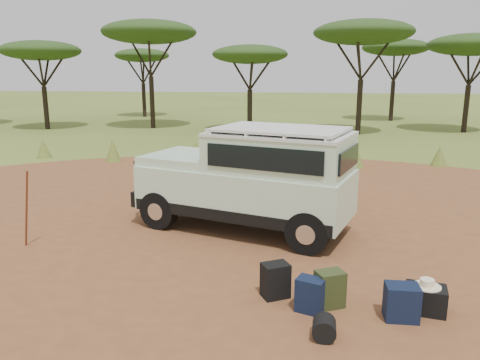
# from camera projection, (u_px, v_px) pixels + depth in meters

# --- Properties ---
(ground) EXTENTS (140.00, 140.00, 0.00)m
(ground) POSITION_uv_depth(u_px,v_px,m) (237.00, 250.00, 8.93)
(ground) COLOR #526925
(ground) RESTS_ON ground
(dirt_clearing) EXTENTS (23.00, 23.00, 0.01)m
(dirt_clearing) POSITION_uv_depth(u_px,v_px,m) (237.00, 250.00, 8.93)
(dirt_clearing) COLOR brown
(dirt_clearing) RESTS_ON ground
(grass_fringe) EXTENTS (36.60, 1.60, 0.90)m
(grass_fringe) POSITION_uv_depth(u_px,v_px,m) (275.00, 153.00, 17.19)
(grass_fringe) COLOR #526925
(grass_fringe) RESTS_ON ground
(acacia_treeline) EXTENTS (46.70, 13.20, 6.26)m
(acacia_treeline) POSITION_uv_depth(u_px,v_px,m) (301.00, 44.00, 26.83)
(acacia_treeline) COLOR black
(acacia_treeline) RESTS_ON ground
(safari_vehicle) EXTENTS (4.88, 3.09, 2.23)m
(safari_vehicle) POSITION_uv_depth(u_px,v_px,m) (251.00, 181.00, 9.84)
(safari_vehicle) COLOR silver
(safari_vehicle) RESTS_ON ground
(walking_staff) EXTENTS (0.38, 0.26, 1.55)m
(walking_staff) POSITION_uv_depth(u_px,v_px,m) (27.00, 209.00, 8.86)
(walking_staff) COLOR brown
(walking_staff) RESTS_ON ground
(backpack_black) EXTENTS (0.48, 0.44, 0.54)m
(backpack_black) POSITION_uv_depth(u_px,v_px,m) (275.00, 281.00, 7.00)
(backpack_black) COLOR black
(backpack_black) RESTS_ON ground
(backpack_navy) EXTENTS (0.45, 0.39, 0.50)m
(backpack_navy) POSITION_uv_depth(u_px,v_px,m) (310.00, 295.00, 6.58)
(backpack_navy) COLOR #111B38
(backpack_navy) RESTS_ON ground
(backpack_olive) EXTENTS (0.48, 0.43, 0.54)m
(backpack_olive) POSITION_uv_depth(u_px,v_px,m) (330.00, 289.00, 6.72)
(backpack_olive) COLOR #353C1B
(backpack_olive) RESTS_ON ground
(duffel_navy) EXTENTS (0.45, 0.35, 0.50)m
(duffel_navy) POSITION_uv_depth(u_px,v_px,m) (402.00, 302.00, 6.37)
(duffel_navy) COLOR #111B38
(duffel_navy) RESTS_ON ground
(hard_case) EXTENTS (0.61, 0.48, 0.39)m
(hard_case) POSITION_uv_depth(u_px,v_px,m) (426.00, 299.00, 6.58)
(hard_case) COLOR black
(hard_case) RESTS_ON ground
(stuff_sack) EXTENTS (0.31, 0.31, 0.30)m
(stuff_sack) POSITION_uv_depth(u_px,v_px,m) (324.00, 328.00, 5.92)
(stuff_sack) COLOR black
(stuff_sack) RESTS_ON ground
(safari_hat) EXTENTS (0.39, 0.39, 0.11)m
(safari_hat) POSITION_uv_depth(u_px,v_px,m) (427.00, 284.00, 6.53)
(safari_hat) COLOR beige
(safari_hat) RESTS_ON hard_case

